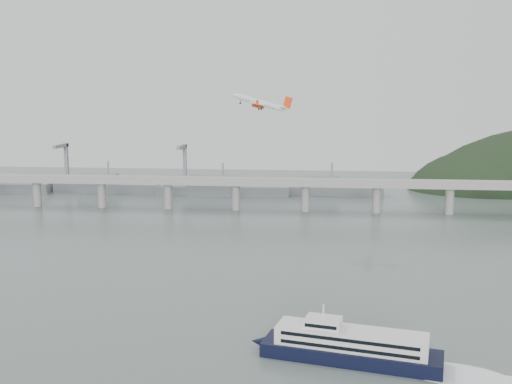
# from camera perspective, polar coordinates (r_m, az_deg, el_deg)

# --- Properties ---
(ground) EXTENTS (900.00, 900.00, 0.00)m
(ground) POSITION_cam_1_polar(r_m,az_deg,el_deg) (237.34, -1.43, -10.68)
(ground) COLOR #576562
(ground) RESTS_ON ground
(bridge) EXTENTS (800.00, 22.00, 23.90)m
(bridge) POSITION_cam_1_polar(r_m,az_deg,el_deg) (427.35, 1.90, 0.54)
(bridge) COLOR gray
(bridge) RESTS_ON ground
(distant_fleet) EXTENTS (453.00, 60.90, 40.00)m
(distant_fleet) POSITION_cam_1_polar(r_m,az_deg,el_deg) (525.83, -14.57, 0.56)
(distant_fleet) COLOR slate
(distant_fleet) RESTS_ON ground
(ferry) EXTENTS (88.96, 29.46, 16.94)m
(ferry) POSITION_cam_1_polar(r_m,az_deg,el_deg) (190.89, 9.02, -14.30)
(ferry) COLOR black
(ferry) RESTS_ON ground
(airliner) EXTENTS (33.17, 30.26, 11.27)m
(airliner) POSITION_cam_1_polar(r_m,az_deg,el_deg) (319.28, 0.53, 8.47)
(airliner) COLOR white
(airliner) RESTS_ON ground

